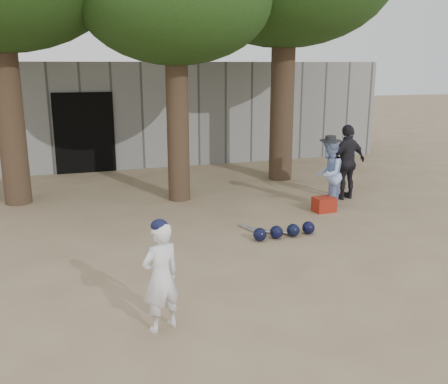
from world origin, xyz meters
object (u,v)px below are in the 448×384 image
object	(u,v)px
boy_player	(161,277)
spectator_blue	(329,174)
red_bag	(324,204)
spectator_dark	(347,162)

from	to	relation	value
boy_player	spectator_blue	size ratio (longest dim) A/B	0.87
boy_player	spectator_blue	xyz separation A→B (m)	(4.26, 3.77, 0.09)
spectator_blue	red_bag	bearing A→B (deg)	-2.55
spectator_dark	spectator_blue	bearing A→B (deg)	24.64
spectator_blue	red_bag	world-z (taller)	spectator_blue
spectator_blue	red_bag	size ratio (longest dim) A/B	3.48
boy_player	red_bag	size ratio (longest dim) A/B	3.04
spectator_blue	spectator_dark	bearing A→B (deg)	168.30
boy_player	spectator_blue	bearing A→B (deg)	-159.83
boy_player	spectator_dark	world-z (taller)	spectator_dark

